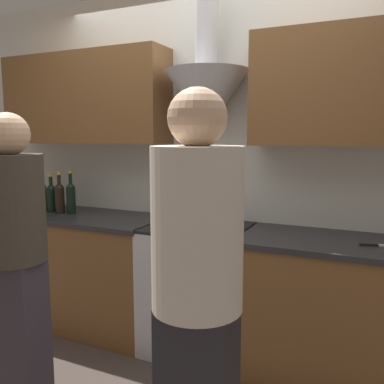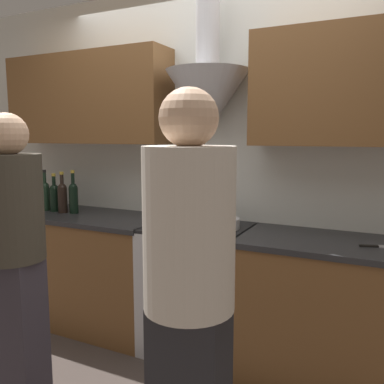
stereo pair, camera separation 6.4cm
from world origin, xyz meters
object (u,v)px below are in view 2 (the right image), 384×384
at_px(wine_bottle_0, 19,192).
at_px(wine_bottle_6, 73,196).
at_px(wine_bottle_2, 34,193).
at_px(wine_bottle_5, 62,196).
at_px(wine_bottle_4, 54,196).
at_px(wine_bottle_1, 27,194).
at_px(wine_bottle_3, 45,194).
at_px(person_foreground_right, 189,295).
at_px(stove_range, 198,288).
at_px(mixing_bowl, 220,223).
at_px(person_foreground_left, 14,256).
at_px(stock_pot, 177,214).

distance_m(wine_bottle_0, wine_bottle_6, 0.60).
relative_size(wine_bottle_2, wine_bottle_5, 1.02).
bearing_deg(wine_bottle_4, wine_bottle_1, -177.31).
distance_m(wine_bottle_3, wine_bottle_6, 0.30).
distance_m(wine_bottle_4, person_foreground_right, 2.17).
bearing_deg(wine_bottle_4, person_foreground_right, -32.94).
bearing_deg(person_foreground_right, wine_bottle_4, 147.06).
relative_size(stove_range, wine_bottle_2, 2.65).
bearing_deg(wine_bottle_3, mixing_bowl, 0.96).
xyz_separation_m(person_foreground_left, person_foreground_right, (1.05, -0.12, 0.03)).
relative_size(wine_bottle_1, wine_bottle_3, 0.91).
bearing_deg(wine_bottle_3, wine_bottle_1, -176.10).
height_order(wine_bottle_0, stock_pot, wine_bottle_0).
relative_size(stock_pot, mixing_bowl, 0.77).
bearing_deg(wine_bottle_6, wine_bottle_1, -177.77).
height_order(wine_bottle_6, stock_pot, wine_bottle_6).
xyz_separation_m(wine_bottle_3, wine_bottle_4, (0.10, 0.00, -0.01)).
distance_m(person_foreground_left, person_foreground_right, 1.06).
bearing_deg(person_foreground_right, wine_bottle_3, 148.47).
distance_m(wine_bottle_2, stock_pot, 1.35).
xyz_separation_m(stove_range, person_foreground_right, (0.52, -1.20, 0.48)).
distance_m(wine_bottle_1, stock_pot, 1.45).
xyz_separation_m(wine_bottle_6, stock_pot, (0.95, -0.02, -0.06)).
bearing_deg(wine_bottle_0, mixing_bowl, 0.86).
xyz_separation_m(wine_bottle_5, wine_bottle_6, (0.09, 0.02, 0.00)).
bearing_deg(person_foreground_right, person_foreground_left, 173.63).
height_order(wine_bottle_3, stock_pot, wine_bottle_3).
relative_size(wine_bottle_2, stock_pot, 1.62).
bearing_deg(wine_bottle_2, wine_bottle_4, 5.48).
height_order(wine_bottle_0, person_foreground_right, person_foreground_right).
distance_m(wine_bottle_1, wine_bottle_6, 0.50).
relative_size(stove_range, wine_bottle_5, 2.70).
height_order(wine_bottle_6, person_foreground_right, person_foreground_right).
height_order(wine_bottle_4, wine_bottle_6, wine_bottle_6).
distance_m(stove_range, wine_bottle_1, 1.70).
relative_size(wine_bottle_2, mixing_bowl, 1.26).
relative_size(wine_bottle_0, stock_pot, 1.58).
distance_m(stock_pot, person_foreground_left, 1.11).
distance_m(stove_range, wine_bottle_4, 1.42).
xyz_separation_m(mixing_bowl, person_foreground_right, (0.37, -1.21, 0.00)).
bearing_deg(mixing_bowl, stove_range, -176.32).
bearing_deg(wine_bottle_6, wine_bottle_3, -178.89).
distance_m(wine_bottle_2, wine_bottle_3, 0.10).
height_order(stove_range, wine_bottle_1, wine_bottle_1).
bearing_deg(wine_bottle_6, wine_bottle_4, -178.47).
xyz_separation_m(wine_bottle_3, stock_pot, (1.25, -0.02, -0.06)).
distance_m(wine_bottle_0, wine_bottle_2, 0.20).
bearing_deg(wine_bottle_0, stock_pot, -0.61).
bearing_deg(wine_bottle_4, wine_bottle_3, -179.70).
bearing_deg(person_foreground_left, stock_pot, 70.25).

